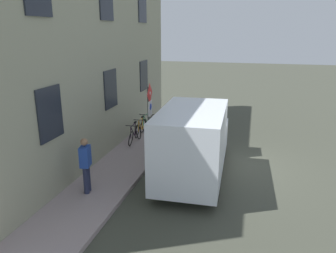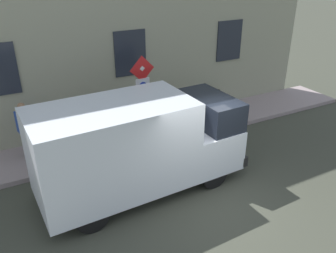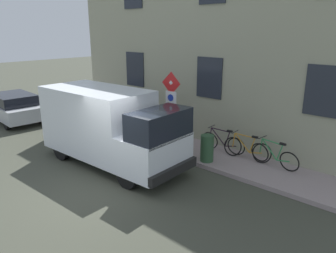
% 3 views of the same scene
% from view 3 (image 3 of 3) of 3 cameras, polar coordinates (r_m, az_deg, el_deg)
% --- Properties ---
extents(ground_plane, '(80.00, 80.00, 0.00)m').
position_cam_3_polar(ground_plane, '(9.65, -10.33, -10.57)').
color(ground_plane, '#3F4236').
extents(sidewalk_slab, '(1.95, 16.73, 0.14)m').
position_cam_3_polar(sidewalk_slab, '(12.14, 4.23, -4.13)').
color(sidewalk_slab, gray).
rests_on(sidewalk_slab, ground_plane).
extents(building_facade, '(0.75, 14.73, 8.29)m').
position_cam_3_polar(building_facade, '(12.43, 8.52, 15.45)').
color(building_facade, '#9B9B80').
rests_on(building_facade, ground_plane).
extents(sign_post_stacked, '(0.16, 0.56, 2.75)m').
position_cam_3_polar(sign_post_stacked, '(11.25, 0.59, 4.45)').
color(sign_post_stacked, '#474C47').
rests_on(sign_post_stacked, sidewalk_slab).
extents(delivery_van, '(2.18, 5.39, 2.50)m').
position_cam_3_polar(delivery_van, '(10.88, -10.26, 0.17)').
color(delivery_van, white).
rests_on(delivery_van, ground_plane).
extents(parked_hatchback, '(2.04, 4.12, 1.38)m').
position_cam_3_polar(parked_hatchback, '(17.69, -25.50, 3.17)').
color(parked_hatchback, '#B4B8C0').
rests_on(parked_hatchback, ground_plane).
extents(bicycle_green, '(0.46, 1.71, 0.89)m').
position_cam_3_polar(bicycle_green, '(10.93, 18.09, -4.88)').
color(bicycle_green, black).
rests_on(bicycle_green, sidewalk_slab).
extents(bicycle_orange, '(0.46, 1.72, 0.89)m').
position_cam_3_polar(bicycle_orange, '(11.32, 13.65, -3.77)').
color(bicycle_orange, black).
rests_on(bicycle_orange, sidewalk_slab).
extents(bicycle_black, '(0.46, 1.72, 0.89)m').
position_cam_3_polar(bicycle_black, '(11.77, 9.54, -2.73)').
color(bicycle_black, black).
rests_on(bicycle_black, sidewalk_slab).
extents(pedestrian, '(0.34, 0.44, 1.72)m').
position_cam_3_polar(pedestrian, '(14.40, -6.84, 3.30)').
color(pedestrian, '#262B47').
rests_on(pedestrian, sidewalk_slab).
extents(litter_bin, '(0.44, 0.44, 0.90)m').
position_cam_3_polar(litter_bin, '(10.88, 6.86, -3.80)').
color(litter_bin, '#2D5133').
rests_on(litter_bin, sidewalk_slab).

